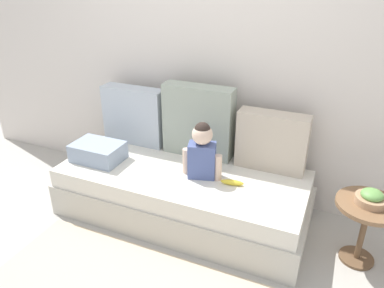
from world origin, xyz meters
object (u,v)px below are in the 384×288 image
throw_pillow_left (134,115)px  throw_pillow_center (198,121)px  side_table (367,217)px  banana (232,182)px  folded_blanket (98,152)px  fruit_bowl (371,198)px  toddler (202,150)px  couch (182,193)px  throw_pillow_right (272,142)px

throw_pillow_left → throw_pillow_center: (0.61, 0.00, 0.05)m
side_table → throw_pillow_left: bearing=171.0°
banana → folded_blanket: bearing=-176.5°
folded_blanket → fruit_bowl: bearing=3.3°
toddler → folded_blanket: (-0.88, -0.10, -0.14)m
throw_pillow_left → fruit_bowl: size_ratio=2.83×
couch → fruit_bowl: size_ratio=9.90×
throw_pillow_left → banana: bearing=-19.2°
toddler → fruit_bowl: size_ratio=2.21×
couch → fruit_bowl: (1.33, 0.01, 0.31)m
toddler → side_table: toddler is taller
banana → side_table: size_ratio=0.36×
throw_pillow_left → toddler: throw_pillow_left is taller
couch → throw_pillow_right: (0.61, 0.32, 0.44)m
toddler → banana: 0.32m
throw_pillow_center → folded_blanket: size_ratio=1.49×
throw_pillow_left → throw_pillow_center: 0.61m
folded_blanket → side_table: 2.05m
toddler → side_table: size_ratio=0.93×
throw_pillow_center → folded_blanket: 0.86m
folded_blanket → fruit_bowl: (2.04, 0.12, 0.03)m
throw_pillow_right → side_table: (0.72, -0.31, -0.27)m
throw_pillow_center → toddler: 0.38m
banana → fruit_bowl: bearing=3.2°
banana → folded_blanket: (-1.13, -0.07, 0.05)m
folded_blanket → side_table: bearing=3.3°
throw_pillow_left → throw_pillow_center: bearing=0.0°
banana → throw_pillow_left: bearing=160.8°
toddler → folded_blanket: bearing=-173.7°
throw_pillow_right → toddler: throw_pillow_right is taller
throw_pillow_right → toddler: (-0.44, -0.33, -0.01)m
banana → fruit_bowl: size_ratio=0.85×
banana → toddler: bearing=173.6°
folded_blanket → side_table: (2.04, 0.12, -0.12)m
folded_blanket → fruit_bowl: 2.05m
fruit_bowl → side_table: bearing=179.6°
toddler → banana: size_ratio=2.59×
throw_pillow_right → fruit_bowl: 0.80m
throw_pillow_left → folded_blanket: 0.47m
throw_pillow_right → banana: 0.46m
couch → side_table: bearing=0.6°
throw_pillow_right → folded_blanket: bearing=-162.0°
banana → side_table: bearing=3.2°
folded_blanket → couch: bearing=8.5°
throw_pillow_left → throw_pillow_right: (1.22, 0.00, -0.02)m
banana → side_table: 0.92m
couch → side_table: 1.34m
throw_pillow_left → side_table: size_ratio=1.19×
throw_pillow_center → side_table: bearing=-13.0°
throw_pillow_left → folded_blanket: (-0.10, -0.43, -0.18)m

